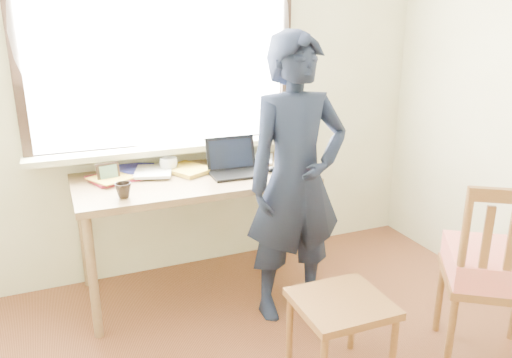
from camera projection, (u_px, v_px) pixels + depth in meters
name	position (u px, v px, depth m)	size (l,w,h in m)	color
room_shell	(326.00, 59.00, 1.73)	(3.52, 4.02, 2.61)	beige
desk	(194.00, 189.00, 3.23)	(1.49, 0.75, 0.80)	olive
laptop	(234.00, 165.00, 3.26)	(0.34, 0.28, 0.23)	black
mug_white	(169.00, 164.00, 3.30)	(0.12, 0.12, 0.09)	white
mug_dark	(123.00, 190.00, 2.82)	(0.09, 0.09, 0.09)	black
mouse	(272.00, 169.00, 3.30)	(0.09, 0.06, 0.03)	black
desk_clutter	(146.00, 171.00, 3.25)	(0.83, 0.59, 0.04)	gold
book_a	(124.00, 172.00, 3.25)	(0.21, 0.28, 0.03)	white
book_b	(246.00, 159.00, 3.56)	(0.19, 0.26, 0.02)	white
picture_frame	(108.00, 173.00, 3.08)	(0.14, 0.04, 0.11)	black
work_chair	(341.00, 312.00, 2.46)	(0.45, 0.43, 0.45)	brown
side_chair	(494.00, 268.00, 2.57)	(0.65, 0.65, 1.03)	brown
person	(296.00, 181.00, 2.93)	(0.63, 0.41, 1.71)	black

